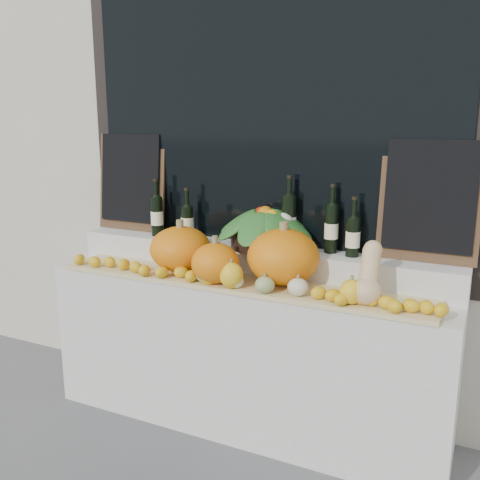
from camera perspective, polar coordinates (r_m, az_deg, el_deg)
name	(u,v)px	position (r m, az deg, el deg)	size (l,w,h in m)	color
storefront_facade	(295,37)	(3.56, 5.90, 20.70)	(7.00, 0.94, 4.50)	beige
display_sill	(246,352)	(3.16, 0.60, -11.82)	(2.30, 0.55, 0.88)	silver
rear_tier	(257,259)	(3.11, 1.79, -2.02)	(2.30, 0.25, 0.16)	silver
straw_bedding	(236,283)	(2.89, -0.43, -4.60)	(2.10, 0.32, 0.03)	tan
pumpkin_left	(181,249)	(3.06, -6.36, -0.93)	(0.35, 0.35, 0.26)	orange
pumpkin_right	(283,257)	(2.80, 4.63, -1.79)	(0.38, 0.38, 0.29)	orange
pumpkin_center	(215,263)	(2.83, -2.66, -2.46)	(0.26, 0.26, 0.21)	orange
butternut_squash	(369,278)	(2.59, 13.55, -3.94)	(0.15, 0.21, 0.29)	#DFB583
decorative_gourds	(269,282)	(2.68, 3.16, -4.52)	(0.89, 0.15, 0.16)	#3F6C20
lemon_heap	(227,281)	(2.78, -1.42, -4.36)	(2.20, 0.16, 0.06)	gold
produce_bowl	(265,227)	(3.03, 2.71, 1.43)	(0.60, 0.60, 0.25)	black
wine_bottle_far_left	(157,216)	(3.36, -8.85, 2.60)	(0.08, 0.08, 0.36)	black
wine_bottle_near_left	(187,222)	(3.26, -5.65, 1.94)	(0.08, 0.08, 0.31)	black
wine_bottle_tall	(289,221)	(3.01, 5.21, 1.98)	(0.08, 0.08, 0.41)	black
wine_bottle_near_right	(331,228)	(2.94, 9.72, 1.27)	(0.08, 0.08, 0.38)	black
wine_bottle_far_right	(353,236)	(2.89, 11.95, 0.38)	(0.08, 0.08, 0.32)	black
chalkboard_left	(131,180)	(3.55, -11.55, 6.24)	(0.50, 0.09, 0.62)	#4C331E
chalkboard_right	(430,199)	(2.86, 19.57, 4.14)	(0.50, 0.09, 0.62)	#4C331E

